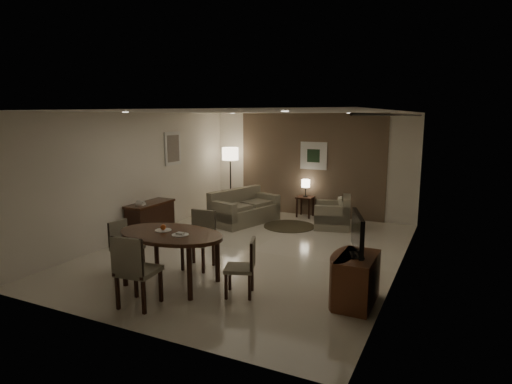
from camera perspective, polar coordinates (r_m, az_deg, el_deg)
The scene contains 31 objects.
room_shell at distance 8.55m, azimuth 0.59°, elevation 1.53°, with size 5.50×7.00×2.70m.
taupe_accent at distance 11.39m, azimuth 7.22°, elevation 3.60°, with size 3.96×0.03×2.70m, color brown.
curtain_wall at distance 7.42m, azimuth 18.27°, elevation -0.53°, with size 0.08×6.70×2.58m, color beige, non-canonical shape.
curtain_rod at distance 7.31m, azimuth 18.84°, elevation 9.70°, with size 0.03×0.03×6.80m, color black.
art_back_frame at distance 11.31m, azimuth 7.69°, elevation 4.82°, with size 0.72×0.03×0.72m, color silver.
art_back_canvas at distance 11.30m, azimuth 7.66°, elevation 4.81°, with size 0.34×0.01×0.34m, color #1E331C.
art_left_frame at distance 10.58m, azimuth -11.03°, elevation 5.72°, with size 0.03×0.60×0.80m, color silver.
art_left_canvas at distance 10.57m, azimuth -10.97°, elevation 5.72°, with size 0.01×0.46×0.64m, color gray.
downlight_nl at distance 7.39m, azimuth -17.02°, elevation 10.14°, with size 0.10×0.10×0.01m, color white.
downlight_nr at distance 5.88m, azimuth 3.88°, elevation 10.68°, with size 0.10×0.10×0.01m, color white.
downlight_fl at distance 10.34m, azimuth -3.18°, elevation 10.42°, with size 0.10×0.10×0.01m, color white.
downlight_fr at distance 9.31m, azimuth 12.33°, elevation 10.25°, with size 0.10×0.10×0.01m, color white.
console_desk at distance 9.73m, azimuth -13.88°, elevation -3.56°, with size 0.48×1.20×0.75m, color #432315, non-canonical shape.
telephone at distance 9.42m, azimuth -15.15°, elevation -1.42°, with size 0.20×0.14×0.09m, color white, non-canonical shape.
tv_cabinet at distance 6.30m, azimuth 13.31°, elevation -11.34°, with size 0.48×0.90×0.70m, color brown, non-canonical shape.
flat_tv at distance 6.09m, azimuth 13.39°, elevation -5.44°, with size 0.06×0.88×0.60m, color black, non-canonical shape.
dining_table at distance 6.93m, azimuth -11.21°, elevation -8.68°, with size 1.77×1.11×0.83m, color #432315, non-canonical shape.
chair_near at distance 6.23m, azimuth -15.37°, elevation -9.97°, with size 0.51×0.51×1.04m, color gray, non-canonical shape.
chair_far at distance 7.52m, azimuth -7.76°, elevation -6.43°, with size 0.48×0.48×0.99m, color gray, non-canonical shape.
chair_left at distance 7.60m, azimuth -16.76°, elevation -7.06°, with size 0.42×0.42×0.88m, color gray, non-canonical shape.
chair_right at distance 6.39m, azimuth -2.24°, elevation -10.02°, with size 0.41×0.41×0.86m, color gray, non-canonical shape.
plate_a at distance 6.95m, azimuth -12.27°, elevation -5.01°, with size 0.26×0.26×0.02m, color white.
plate_b at distance 6.64m, azimuth -10.06°, elevation -5.65°, with size 0.26×0.26×0.02m, color white.
fruit_apple at distance 6.94m, azimuth -12.29°, elevation -4.59°, with size 0.09×0.09×0.09m, color #B34614.
napkin at distance 6.64m, azimuth -10.07°, elevation -5.46°, with size 0.12×0.08×0.03m, color white.
round_rug at distance 10.37m, azimuth 4.46°, elevation -4.56°, with size 1.23×1.23×0.01m, color #463E27.
sofa at distance 10.61m, azimuth -1.52°, elevation -1.96°, with size 0.87×1.73×0.81m, color gray, non-canonical shape.
armchair at distance 10.31m, azimuth 10.18°, elevation -2.63°, with size 0.86×0.81×0.76m, color gray, non-canonical shape.
side_table at distance 11.34m, azimuth 6.56°, elevation -1.94°, with size 0.42×0.42×0.54m, color black, non-canonical shape.
table_lamp at distance 11.26m, azimuth 6.64°, elevation 0.66°, with size 0.22×0.22×0.50m, color #FFEAC1, non-canonical shape.
floor_lamp at distance 11.87m, azimuth -3.42°, elevation 1.67°, with size 0.45×0.45×1.78m, color #FFE5B7, non-canonical shape.
Camera 1 is at (3.60, -7.25, 2.62)m, focal length 30.00 mm.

